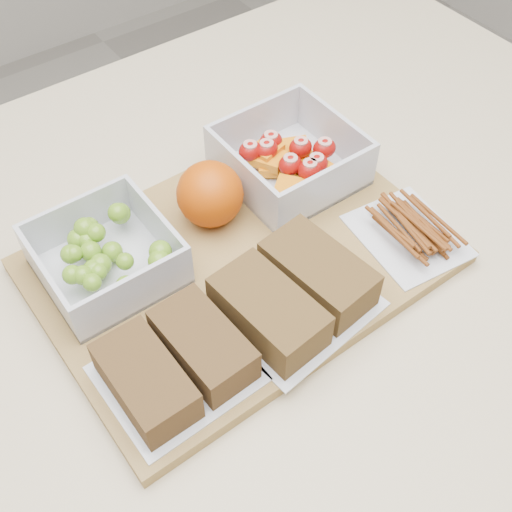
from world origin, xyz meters
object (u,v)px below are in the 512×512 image
object	(u,v)px
sandwich_bag_left	(175,363)
pretzel_bag	(409,228)
sandwich_bag_center	(294,293)
fruit_container	(289,160)
grape_container	(106,255)
orange	(210,194)
cutting_board	(241,261)

from	to	relation	value
sandwich_bag_left	pretzel_bag	xyz separation A→B (m)	(0.30, -0.00, -0.01)
sandwich_bag_center	fruit_container	bearing A→B (deg)	53.45
fruit_container	sandwich_bag_center	world-z (taller)	fruit_container
grape_container	sandwich_bag_center	world-z (taller)	grape_container
pretzel_bag	grape_container	bearing A→B (deg)	152.42
pretzel_bag	sandwich_bag_center	bearing A→B (deg)	179.99
grape_container	sandwich_bag_left	size ratio (longest dim) A/B	0.95
grape_container	sandwich_bag_left	xyz separation A→B (m)	(-0.01, -0.15, -0.00)
fruit_container	orange	xyz separation A→B (m)	(-0.11, -0.00, 0.01)
fruit_container	sandwich_bag_center	size ratio (longest dim) A/B	0.88
orange	pretzel_bag	distance (m)	0.22
cutting_board	pretzel_bag	xyz separation A→B (m)	(0.17, -0.09, 0.02)
grape_container	cutting_board	bearing A→B (deg)	-28.01
cutting_board	grape_container	xyz separation A→B (m)	(-0.12, 0.07, 0.03)
sandwich_bag_left	pretzel_bag	bearing A→B (deg)	-0.40
orange	sandwich_bag_center	distance (m)	0.15
cutting_board	orange	size ratio (longest dim) A/B	5.68
sandwich_bag_center	pretzel_bag	world-z (taller)	sandwich_bag_center
grape_container	sandwich_bag_left	distance (m)	0.15
cutting_board	pretzel_bag	distance (m)	0.19
sandwich_bag_left	pretzel_bag	world-z (taller)	sandwich_bag_left
cutting_board	sandwich_bag_left	world-z (taller)	sandwich_bag_left
sandwich_bag_left	sandwich_bag_center	bearing A→B (deg)	-0.87
fruit_container	pretzel_bag	size ratio (longest dim) A/B	1.09
grape_container	orange	xyz separation A→B (m)	(0.13, 0.00, 0.01)
sandwich_bag_left	cutting_board	bearing A→B (deg)	32.35
grape_container	pretzel_bag	xyz separation A→B (m)	(0.29, -0.15, -0.01)
cutting_board	orange	bearing A→B (deg)	84.10
grape_container	orange	distance (m)	0.13
grape_container	sandwich_bag_center	distance (m)	0.20
orange	sandwich_bag_left	distance (m)	0.20
grape_container	fruit_container	size ratio (longest dim) A/B	0.91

